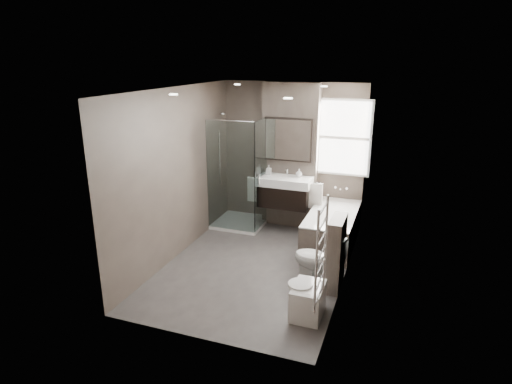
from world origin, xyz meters
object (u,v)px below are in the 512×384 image
at_px(bidet, 307,300).
at_px(bathtub, 332,227).
at_px(toilet, 318,260).
at_px(vanity, 284,191).

bearing_deg(bidet, bathtub, 92.38).
bearing_deg(toilet, vanity, -136.77).
relative_size(vanity, toilet, 1.34).
height_order(vanity, toilet, vanity).
bearing_deg(bathtub, bidet, -87.62).
distance_m(vanity, toilet, 1.97).
bearing_deg(bathtub, toilet, -88.08).
bearing_deg(vanity, bidet, -67.72).
height_order(vanity, bidet, vanity).
xyz_separation_m(bathtub, bidet, (0.09, -2.15, -0.10)).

